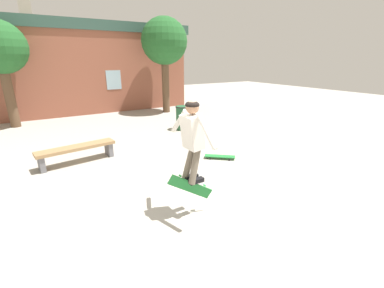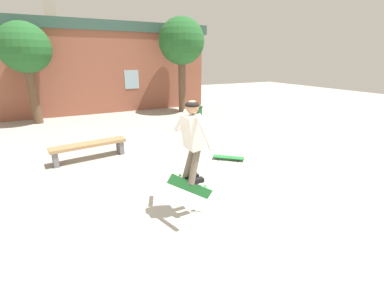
{
  "view_description": "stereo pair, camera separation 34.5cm",
  "coord_description": "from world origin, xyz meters",
  "px_view_note": "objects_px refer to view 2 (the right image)",
  "views": [
    {
      "loc": [
        -2.02,
        -3.38,
        2.56
      ],
      "look_at": [
        -0.0,
        -0.07,
        1.26
      ],
      "focal_mm": 24.0,
      "sensor_mm": 36.0,
      "label": 1
    },
    {
      "loc": [
        -1.71,
        -3.55,
        2.56
      ],
      "look_at": [
        -0.0,
        -0.07,
        1.26
      ],
      "focal_mm": 24.0,
      "sensor_mm": 36.0,
      "label": 2
    }
  ],
  "objects_px": {
    "skater": "(192,135)",
    "tree_left": "(25,50)",
    "skateboard_resting": "(229,157)",
    "tree_right": "(182,43)",
    "park_bench": "(89,147)",
    "skateboard_flipping": "(190,187)",
    "trash_bin": "(196,117)"
  },
  "relations": [
    {
      "from": "trash_bin",
      "to": "skater",
      "type": "relative_size",
      "value": 0.66
    },
    {
      "from": "tree_right",
      "to": "trash_bin",
      "type": "distance_m",
      "value": 4.49
    },
    {
      "from": "park_bench",
      "to": "tree_right",
      "type": "bearing_deg",
      "value": 36.97
    },
    {
      "from": "tree_right",
      "to": "tree_left",
      "type": "bearing_deg",
      "value": 176.41
    },
    {
      "from": "skateboard_flipping",
      "to": "tree_right",
      "type": "bearing_deg",
      "value": 82.61
    },
    {
      "from": "tree_right",
      "to": "tree_left",
      "type": "height_order",
      "value": "tree_right"
    },
    {
      "from": "park_bench",
      "to": "trash_bin",
      "type": "distance_m",
      "value": 4.18
    },
    {
      "from": "tree_right",
      "to": "trash_bin",
      "type": "relative_size",
      "value": 4.96
    },
    {
      "from": "tree_right",
      "to": "skateboard_resting",
      "type": "relative_size",
      "value": 5.91
    },
    {
      "from": "tree_right",
      "to": "skateboard_flipping",
      "type": "bearing_deg",
      "value": -113.27
    },
    {
      "from": "tree_left",
      "to": "trash_bin",
      "type": "relative_size",
      "value": 4.39
    },
    {
      "from": "tree_right",
      "to": "skateboard_resting",
      "type": "xyz_separation_m",
      "value": [
        -1.58,
        -6.53,
        -3.21
      ]
    },
    {
      "from": "tree_left",
      "to": "skater",
      "type": "distance_m",
      "value": 9.28
    },
    {
      "from": "tree_left",
      "to": "park_bench",
      "type": "bearing_deg",
      "value": -73.87
    },
    {
      "from": "skater",
      "to": "skateboard_flipping",
      "type": "height_order",
      "value": "skater"
    },
    {
      "from": "tree_right",
      "to": "skater",
      "type": "bearing_deg",
      "value": -113.06
    },
    {
      "from": "skateboard_resting",
      "to": "skater",
      "type": "bearing_deg",
      "value": 82.37
    },
    {
      "from": "trash_bin",
      "to": "skateboard_flipping",
      "type": "distance_m",
      "value": 5.6
    },
    {
      "from": "skateboard_resting",
      "to": "tree_left",
      "type": "bearing_deg",
      "value": -15.23
    },
    {
      "from": "skater",
      "to": "skateboard_resting",
      "type": "height_order",
      "value": "skater"
    },
    {
      "from": "tree_left",
      "to": "skateboard_resting",
      "type": "bearing_deg",
      "value": -55.26
    },
    {
      "from": "tree_right",
      "to": "park_bench",
      "type": "bearing_deg",
      "value": -135.15
    },
    {
      "from": "skater",
      "to": "tree_right",
      "type": "bearing_deg",
      "value": 64.91
    },
    {
      "from": "skater",
      "to": "skateboard_flipping",
      "type": "distance_m",
      "value": 0.9
    },
    {
      "from": "skater",
      "to": "tree_left",
      "type": "bearing_deg",
      "value": 106.08
    },
    {
      "from": "skater",
      "to": "park_bench",
      "type": "bearing_deg",
      "value": 108.98
    },
    {
      "from": "tree_left",
      "to": "park_bench",
      "type": "height_order",
      "value": "tree_left"
    },
    {
      "from": "skateboard_resting",
      "to": "tree_right",
      "type": "bearing_deg",
      "value": -63.59
    },
    {
      "from": "skateboard_flipping",
      "to": "skateboard_resting",
      "type": "height_order",
      "value": "skateboard_flipping"
    },
    {
      "from": "tree_right",
      "to": "trash_bin",
      "type": "bearing_deg",
      "value": -105.84
    },
    {
      "from": "skateboard_flipping",
      "to": "skater",
      "type": "bearing_deg",
      "value": 25.2
    },
    {
      "from": "skater",
      "to": "skateboard_resting",
      "type": "xyz_separation_m",
      "value": [
        1.96,
        1.78,
        -1.34
      ]
    }
  ]
}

